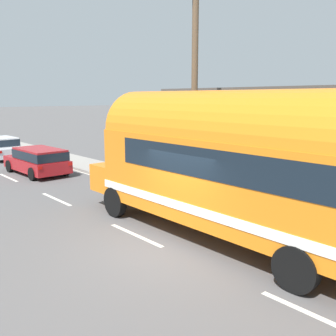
{
  "coord_description": "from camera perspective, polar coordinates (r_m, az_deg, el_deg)",
  "views": [
    {
      "loc": [
        -6.18,
        -7.04,
        3.95
      ],
      "look_at": [
        1.74,
        1.91,
        1.69
      ],
      "focal_mm": 40.34,
      "sensor_mm": 36.0,
      "label": 1
    }
  ],
  "objects": [
    {
      "name": "car_second",
      "position": [
        26.97,
        -24.0,
        2.94
      ],
      "size": [
        2.06,
        4.61,
        1.37
      ],
      "color": "white",
      "rests_on": "ground"
    },
    {
      "name": "sidewalk_slab",
      "position": [
        20.5,
        -9.15,
        -0.33
      ],
      "size": [
        2.26,
        90.0,
        0.15
      ],
      "primitive_type": "cube",
      "color": "gray",
      "rests_on": "ground"
    },
    {
      "name": "ground_plane",
      "position": [
        10.16,
        -0.21,
        -12.15
      ],
      "size": [
        300.0,
        300.0,
        0.0
      ],
      "primitive_type": "plane",
      "color": "#565454"
    },
    {
      "name": "lane_markings",
      "position": [
        22.0,
        -17.83,
        -0.15
      ],
      "size": [
        3.54,
        80.0,
        0.01
      ],
      "color": "silver",
      "rests_on": "ground"
    },
    {
      "name": "utility_pole",
      "position": [
        14.56,
        4.04,
        12.55
      ],
      "size": [
        1.8,
        0.24,
        8.5
      ],
      "color": "brown",
      "rests_on": "ground"
    },
    {
      "name": "car_lead",
      "position": [
        20.49,
        -19.02,
        1.25
      ],
      "size": [
        2.03,
        4.35,
        1.37
      ],
      "color": "#A5191E",
      "rests_on": "ground"
    },
    {
      "name": "painted_bus",
      "position": [
        10.04,
        11.05,
        1.08
      ],
      "size": [
        2.64,
        11.18,
        4.12
      ],
      "color": "orange",
      "rests_on": "ground"
    }
  ]
}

